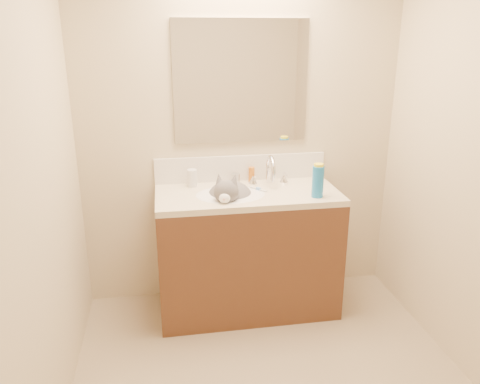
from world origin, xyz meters
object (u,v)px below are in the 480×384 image
object	(u,v)px
basin	(230,205)
faucet	(270,172)
spray_can	(318,182)
pill_bottle	(192,178)
cat	(230,197)
amber_bottle	(252,175)
vanity_cabinet	(247,254)
silver_jar	(236,178)

from	to	relation	value
basin	faucet	xyz separation A→B (m)	(0.30, 0.17, 0.16)
spray_can	pill_bottle	bearing A→B (deg)	155.69
cat	amber_bottle	bearing A→B (deg)	67.21
vanity_cabinet	basin	world-z (taller)	basin
pill_bottle	amber_bottle	distance (m)	0.42
vanity_cabinet	silver_jar	distance (m)	0.53
basin	amber_bottle	world-z (taller)	amber_bottle
basin	pill_bottle	size ratio (longest dim) A/B	3.81
basin	silver_jar	xyz separation A→B (m)	(0.07, 0.24, 0.10)
pill_bottle	faucet	bearing A→B (deg)	-4.74
pill_bottle	spray_can	distance (m)	0.84
silver_jar	cat	bearing A→B (deg)	-108.86
basin	cat	size ratio (longest dim) A/B	0.99
amber_bottle	spray_can	xyz separation A→B (m)	(0.35, -0.38, 0.05)
vanity_cabinet	basin	distance (m)	0.40
silver_jar	amber_bottle	size ratio (longest dim) A/B	0.63
cat	silver_jar	distance (m)	0.24
vanity_cabinet	basin	bearing A→B (deg)	-165.96
spray_can	amber_bottle	bearing A→B (deg)	132.88
vanity_cabinet	faucet	world-z (taller)	faucet
cat	silver_jar	xyz separation A→B (m)	(0.07, 0.22, 0.06)
cat	pill_bottle	size ratio (longest dim) A/B	3.83
faucet	pill_bottle	world-z (taller)	faucet
cat	spray_can	bearing A→B (deg)	1.12
cat	basin	bearing A→B (deg)	-67.64
spray_can	vanity_cabinet	bearing A→B (deg)	158.40
faucet	cat	distance (m)	0.35
vanity_cabinet	faucet	bearing A→B (deg)	37.29
cat	spray_can	size ratio (longest dim) A/B	2.25
faucet	amber_bottle	size ratio (longest dim) A/B	2.63
vanity_cabinet	faucet	distance (m)	0.58
vanity_cabinet	spray_can	xyz separation A→B (m)	(0.42, -0.17, 0.55)
faucet	silver_jar	size ratio (longest dim) A/B	4.19
silver_jar	spray_can	world-z (taller)	spray_can
faucet	vanity_cabinet	bearing A→B (deg)	-142.71
vanity_cabinet	spray_can	world-z (taller)	spray_can
faucet	silver_jar	world-z (taller)	faucet
amber_bottle	silver_jar	bearing A→B (deg)	-176.29
faucet	spray_can	bearing A→B (deg)	-51.82
vanity_cabinet	spray_can	size ratio (longest dim) A/B	5.96
vanity_cabinet	basin	xyz separation A→B (m)	(-0.12, -0.03, 0.38)
cat	silver_jar	bearing A→B (deg)	88.17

